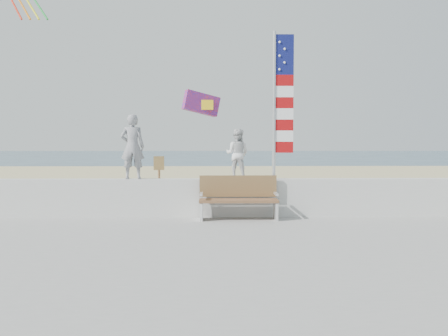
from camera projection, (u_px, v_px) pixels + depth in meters
The scene contains 10 objects.
ground at pixel (216, 241), 9.39m from camera, with size 220.00×220.00×0.00m, color #2D495A.
sand at pixel (215, 192), 18.37m from camera, with size 90.00×40.00×0.08m, color tan.
boardwalk at pixel (217, 302), 5.39m from camera, with size 50.00×12.40×0.10m, color #9B9B96.
seawall at pixel (216, 198), 11.35m from camera, with size 30.00×0.35×0.90m, color silver.
adult at pixel (132, 147), 11.25m from camera, with size 0.56×0.37×1.54m, color gray.
child at pixel (237, 154), 11.31m from camera, with size 0.58×0.45×1.19m, color silver.
bench at pixel (238, 197), 10.91m from camera, with size 1.80×0.57×1.00m.
flag at pixel (280, 99), 11.26m from camera, with size 0.50×0.08×3.50m.
parafoil_kite at pixel (202, 104), 13.17m from camera, with size 1.09×0.63×0.73m.
sign at pixel (159, 176), 14.35m from camera, with size 0.32×0.07×1.46m.
Camera 1 is at (-0.03, -9.30, 1.93)m, focal length 38.00 mm.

